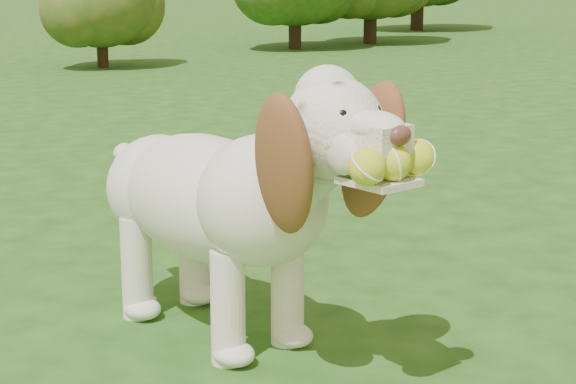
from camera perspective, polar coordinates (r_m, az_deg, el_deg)
name	(u,v)px	position (r m, az deg, el deg)	size (l,w,h in m)	color
ground	(162,319)	(3.27, -7.50, -7.46)	(80.00, 80.00, 0.00)	#1C4212
dog	(229,192)	(2.93, -3.52, 0.00)	(0.68, 1.37, 0.90)	silver
shrub_c	(100,1)	(11.43, -11.06, 11.03)	(1.24, 1.24, 1.29)	#382314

